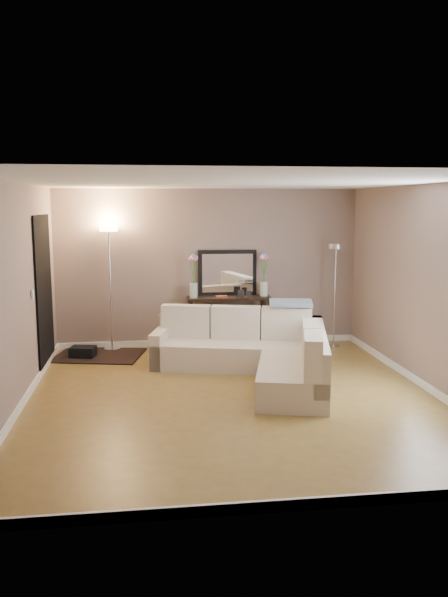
{
  "coord_description": "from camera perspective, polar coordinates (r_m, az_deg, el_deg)",
  "views": [
    {
      "loc": [
        -1.01,
        -6.8,
        2.33
      ],
      "look_at": [
        0.0,
        0.8,
        1.1
      ],
      "focal_mm": 35.0,
      "sensor_mm": 36.0,
      "label": 1
    }
  ],
  "objects": [
    {
      "name": "wall_front",
      "position": [
        4.29,
        6.28,
        -4.86
      ],
      "size": [
        5.0,
        0.02,
        2.6
      ],
      "primitive_type": "cube",
      "color": "gray",
      "rests_on": "ground"
    },
    {
      "name": "black_bag",
      "position": [
        9.29,
        -13.65,
        -5.33
      ],
      "size": [
        0.42,
        0.34,
        0.24
      ],
      "primitive_type": "cube",
      "rotation": [
        0.0,
        0.0,
        -0.21
      ],
      "color": "black",
      "rests_on": "charcoal_rug"
    },
    {
      "name": "table_decor",
      "position": [
        9.5,
        0.5,
        0.24
      ],
      "size": [
        0.58,
        0.13,
        0.14
      ],
      "color": "#C14B22",
      "rests_on": "console_table"
    },
    {
      "name": "switch_plate",
      "position": [
        7.87,
        -18.25,
        0.4
      ],
      "size": [
        0.02,
        0.08,
        0.12
      ],
      "primitive_type": "cube",
      "color": "white",
      "rests_on": "ground"
    },
    {
      "name": "wall_left",
      "position": [
        7.04,
        -19.79,
        0.16
      ],
      "size": [
        0.02,
        5.5,
        2.6
      ],
      "primitive_type": "cube",
      "color": "gray",
      "rests_on": "ground"
    },
    {
      "name": "baseboard_right",
      "position": [
        7.98,
        18.97,
        -8.0
      ],
      "size": [
        0.03,
        5.5,
        0.1
      ],
      "primitive_type": "cube",
      "color": "white",
      "rests_on": "ground"
    },
    {
      "name": "wall_right",
      "position": [
        7.73,
        19.62,
        0.92
      ],
      "size": [
        0.02,
        5.5,
        2.6
      ],
      "primitive_type": "cube",
      "color": "gray",
      "rests_on": "ground"
    },
    {
      "name": "sectional_sofa",
      "position": [
        8.1,
        3.33,
        -5.29
      ],
      "size": [
        2.57,
        2.86,
        0.86
      ],
      "color": "beige",
      "rests_on": "floor"
    },
    {
      "name": "floor_lamp_lit",
      "position": [
        9.44,
        -11.15,
        3.43
      ],
      "size": [
        0.34,
        0.34,
        2.01
      ],
      "color": "silver",
      "rests_on": "floor"
    },
    {
      "name": "flower_vase_right",
      "position": [
        9.6,
        3.93,
        1.95
      ],
      "size": [
        0.16,
        0.13,
        0.73
      ],
      "color": "silver",
      "rests_on": "console_table"
    },
    {
      "name": "doorway",
      "position": [
        8.71,
        -17.2,
        0.59
      ],
      "size": [
        0.02,
        1.2,
        2.2
      ],
      "primitive_type": "cube",
      "color": "black",
      "rests_on": "ground"
    },
    {
      "name": "charcoal_rug",
      "position": [
        9.35,
        -12.17,
        -5.46
      ],
      "size": [
        1.49,
        1.24,
        0.02
      ],
      "primitive_type": "cube",
      "rotation": [
        0.0,
        0.0,
        -0.21
      ],
      "color": "black",
      "rests_on": "floor"
    },
    {
      "name": "baseboard_front",
      "position": [
        4.77,
        5.93,
        -19.51
      ],
      "size": [
        5.0,
        0.03,
        0.1
      ],
      "primitive_type": "cube",
      "color": "white",
      "rests_on": "ground"
    },
    {
      "name": "flower_vase_left",
      "position": [
        9.44,
        -3.02,
        1.84
      ],
      "size": [
        0.16,
        0.13,
        0.73
      ],
      "color": "silver",
      "rests_on": "console_table"
    },
    {
      "name": "ceiling",
      "position": [
        6.88,
        0.89,
        11.4
      ],
      "size": [
        5.0,
        5.5,
        0.01
      ],
      "primitive_type": "cube",
      "color": "white",
      "rests_on": "ground"
    },
    {
      "name": "console_table",
      "position": [
        9.59,
        -0.02,
        -2.01
      ],
      "size": [
        1.38,
        0.38,
        0.85
      ],
      "color": "black",
      "rests_on": "floor"
    },
    {
      "name": "leaning_mirror",
      "position": [
        9.67,
        0.34,
        2.52
      ],
      "size": [
        0.98,
        0.05,
        0.76
      ],
      "color": "black",
      "rests_on": "console_table"
    },
    {
      "name": "throw_blanket",
      "position": [
        8.55,
        6.56,
        -0.43
      ],
      "size": [
        0.68,
        0.47,
        0.08
      ],
      "primitive_type": "cube",
      "rotation": [
        0.1,
        0.0,
        -0.2
      ],
      "color": "#7D92A1",
      "rests_on": "sectional_sofa"
    },
    {
      "name": "baseboard_left",
      "position": [
        7.32,
        -19.06,
        -9.55
      ],
      "size": [
        0.03,
        5.5,
        0.1
      ],
      "primitive_type": "cube",
      "color": "white",
      "rests_on": "ground"
    },
    {
      "name": "wall_back",
      "position": [
        9.67,
        -1.53,
        3.0
      ],
      "size": [
        5.0,
        0.02,
        2.6
      ],
      "primitive_type": "cube",
      "color": "gray",
      "rests_on": "ground"
    },
    {
      "name": "floor",
      "position": [
        7.26,
        0.84,
        -9.65
      ],
      "size": [
        5.0,
        5.5,
        0.01
      ],
      "primitive_type": "cube",
      "color": "olive",
      "rests_on": "ground"
    },
    {
      "name": "baseboard_back",
      "position": [
        9.86,
        -1.48,
        -4.26
      ],
      "size": [
        5.0,
        0.03,
        0.1
      ],
      "primitive_type": "cube",
      "color": "white",
      "rests_on": "ground"
    },
    {
      "name": "floor_lamp_unlit",
      "position": [
        9.65,
        10.85,
        2.29
      ],
      "size": [
        0.26,
        0.26,
        1.71
      ],
      "color": "silver",
      "rests_on": "floor"
    }
  ]
}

